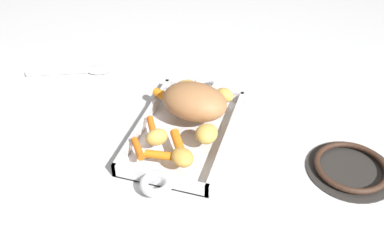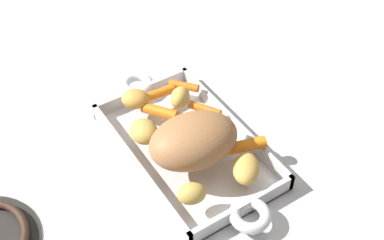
{
  "view_description": "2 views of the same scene",
  "coord_description": "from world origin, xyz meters",
  "px_view_note": "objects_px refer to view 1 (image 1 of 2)",
  "views": [
    {
      "loc": [
        -0.74,
        -0.24,
        0.66
      ],
      "look_at": [
        -0.0,
        -0.02,
        0.05
      ],
      "focal_mm": 41.8,
      "sensor_mm": 36.0,
      "label": 1
    },
    {
      "loc": [
        0.51,
        -0.32,
        0.67
      ],
      "look_at": [
        -0.02,
        0.03,
        0.05
      ],
      "focal_mm": 47.19,
      "sensor_mm": 36.0,
      "label": 2
    }
  ],
  "objects_px": {
    "baby_carrot_center_right": "(166,97)",
    "potato_golden_large": "(157,137)",
    "potato_whole": "(224,95)",
    "baby_carrot_northeast": "(138,148)",
    "potato_corner": "(185,87)",
    "serving_spoon": "(76,71)",
    "baby_carrot_long": "(161,155)",
    "baby_carrot_center_left": "(152,127)",
    "potato_near_roast": "(182,157)",
    "stove_burner_rear": "(351,168)",
    "pork_roast": "(195,101)",
    "baby_carrot_northwest": "(178,143)",
    "potato_golden_small": "(206,134)",
    "roasting_dish": "(184,132)"
  },
  "relations": [
    {
      "from": "baby_carrot_center_right",
      "to": "potato_golden_large",
      "type": "distance_m",
      "value": 0.16
    },
    {
      "from": "potato_whole",
      "to": "baby_carrot_northeast",
      "type": "bearing_deg",
      "value": 150.39
    },
    {
      "from": "potato_corner",
      "to": "serving_spoon",
      "type": "xyz_separation_m",
      "value": [
        0.05,
        0.33,
        -0.04
      ]
    },
    {
      "from": "baby_carrot_center_right",
      "to": "potato_golden_large",
      "type": "height_order",
      "value": "potato_golden_large"
    },
    {
      "from": "baby_carrot_long",
      "to": "baby_carrot_center_left",
      "type": "distance_m",
      "value": 0.1
    },
    {
      "from": "potato_near_roast",
      "to": "stove_burner_rear",
      "type": "height_order",
      "value": "potato_near_roast"
    },
    {
      "from": "potato_near_roast",
      "to": "serving_spoon",
      "type": "bearing_deg",
      "value": 54.08
    },
    {
      "from": "baby_carrot_long",
      "to": "potato_near_roast",
      "type": "bearing_deg",
      "value": -91.8
    },
    {
      "from": "pork_roast",
      "to": "baby_carrot_northwest",
      "type": "bearing_deg",
      "value": 179.07
    },
    {
      "from": "baby_carrot_northeast",
      "to": "potato_golden_small",
      "type": "relative_size",
      "value": 1.08
    },
    {
      "from": "baby_carrot_center_left",
      "to": "serving_spoon",
      "type": "relative_size",
      "value": 0.27
    },
    {
      "from": "baby_carrot_center_left",
      "to": "stove_burner_rear",
      "type": "bearing_deg",
      "value": -86.05
    },
    {
      "from": "baby_carrot_northeast",
      "to": "baby_carrot_center_right",
      "type": "bearing_deg",
      "value": 1.23
    },
    {
      "from": "roasting_dish",
      "to": "baby_carrot_northeast",
      "type": "relative_size",
      "value": 7.35
    },
    {
      "from": "baby_carrot_northeast",
      "to": "potato_golden_small",
      "type": "xyz_separation_m",
      "value": [
        0.07,
        -0.13,
        0.01
      ]
    },
    {
      "from": "baby_carrot_long",
      "to": "potato_whole",
      "type": "distance_m",
      "value": 0.25
    },
    {
      "from": "pork_roast",
      "to": "baby_carrot_northeast",
      "type": "relative_size",
      "value": 2.59
    },
    {
      "from": "baby_carrot_northwest",
      "to": "potato_near_roast",
      "type": "relative_size",
      "value": 1.35
    },
    {
      "from": "baby_carrot_northeast",
      "to": "stove_burner_rear",
      "type": "xyz_separation_m",
      "value": [
        0.1,
        -0.43,
        -0.03
      ]
    },
    {
      "from": "baby_carrot_northwest",
      "to": "potato_near_roast",
      "type": "height_order",
      "value": "potato_near_roast"
    },
    {
      "from": "potato_golden_small",
      "to": "stove_burner_rear",
      "type": "bearing_deg",
      "value": -84.24
    },
    {
      "from": "potato_corner",
      "to": "potato_golden_large",
      "type": "relative_size",
      "value": 1.31
    },
    {
      "from": "baby_carrot_center_left",
      "to": "baby_carrot_center_right",
      "type": "bearing_deg",
      "value": 3.35
    },
    {
      "from": "baby_carrot_center_right",
      "to": "potato_golden_small",
      "type": "bearing_deg",
      "value": -131.0
    },
    {
      "from": "pork_roast",
      "to": "baby_carrot_center_right",
      "type": "xyz_separation_m",
      "value": [
        0.04,
        0.08,
        -0.03
      ]
    },
    {
      "from": "serving_spoon",
      "to": "baby_carrot_northwest",
      "type": "bearing_deg",
      "value": -56.04
    },
    {
      "from": "potato_golden_large",
      "to": "serving_spoon",
      "type": "bearing_deg",
      "value": 53.1
    },
    {
      "from": "roasting_dish",
      "to": "baby_carrot_center_left",
      "type": "bearing_deg",
      "value": 120.5
    },
    {
      "from": "baby_carrot_center_right",
      "to": "baby_carrot_center_left",
      "type": "bearing_deg",
      "value": -176.65
    },
    {
      "from": "potato_corner",
      "to": "potato_golden_small",
      "type": "relative_size",
      "value": 1.16
    },
    {
      "from": "baby_carrot_northwest",
      "to": "baby_carrot_long",
      "type": "xyz_separation_m",
      "value": [
        -0.05,
        0.02,
        -0.0
      ]
    },
    {
      "from": "pork_roast",
      "to": "serving_spoon",
      "type": "xyz_separation_m",
      "value": [
        0.13,
        0.38,
        -0.06
      ]
    },
    {
      "from": "pork_roast",
      "to": "serving_spoon",
      "type": "height_order",
      "value": "pork_roast"
    },
    {
      "from": "baby_carrot_center_left",
      "to": "serving_spoon",
      "type": "height_order",
      "value": "baby_carrot_center_left"
    },
    {
      "from": "baby_carrot_northwest",
      "to": "potato_corner",
      "type": "bearing_deg",
      "value": 13.53
    },
    {
      "from": "roasting_dish",
      "to": "baby_carrot_center_right",
      "type": "bearing_deg",
      "value": 42.45
    },
    {
      "from": "baby_carrot_center_left",
      "to": "baby_carrot_northwest",
      "type": "bearing_deg",
      "value": -116.79
    },
    {
      "from": "roasting_dish",
      "to": "baby_carrot_northeast",
      "type": "distance_m",
      "value": 0.13
    },
    {
      "from": "potato_whole",
      "to": "potato_golden_large",
      "type": "xyz_separation_m",
      "value": [
        -0.19,
        0.1,
        0.0
      ]
    },
    {
      "from": "potato_near_roast",
      "to": "potato_golden_large",
      "type": "distance_m",
      "value": 0.08
    },
    {
      "from": "pork_roast",
      "to": "baby_carrot_northeast",
      "type": "bearing_deg",
      "value": 153.18
    },
    {
      "from": "roasting_dish",
      "to": "baby_carrot_northwest",
      "type": "bearing_deg",
      "value": -172.23
    },
    {
      "from": "baby_carrot_long",
      "to": "baby_carrot_northeast",
      "type": "height_order",
      "value": "baby_carrot_long"
    },
    {
      "from": "baby_carrot_center_left",
      "to": "potato_golden_large",
      "type": "xyz_separation_m",
      "value": [
        -0.04,
        -0.03,
        0.01
      ]
    },
    {
      "from": "baby_carrot_long",
      "to": "potato_golden_small",
      "type": "relative_size",
      "value": 1.3
    },
    {
      "from": "baby_carrot_center_left",
      "to": "potato_golden_large",
      "type": "relative_size",
      "value": 1.29
    },
    {
      "from": "baby_carrot_northwest",
      "to": "potato_whole",
      "type": "distance_m",
      "value": 0.2
    },
    {
      "from": "roasting_dish",
      "to": "baby_carrot_long",
      "type": "relative_size",
      "value": 6.11
    },
    {
      "from": "pork_roast",
      "to": "serving_spoon",
      "type": "relative_size",
      "value": 0.68
    },
    {
      "from": "baby_carrot_center_right",
      "to": "stove_burner_rear",
      "type": "relative_size",
      "value": 0.38
    }
  ]
}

